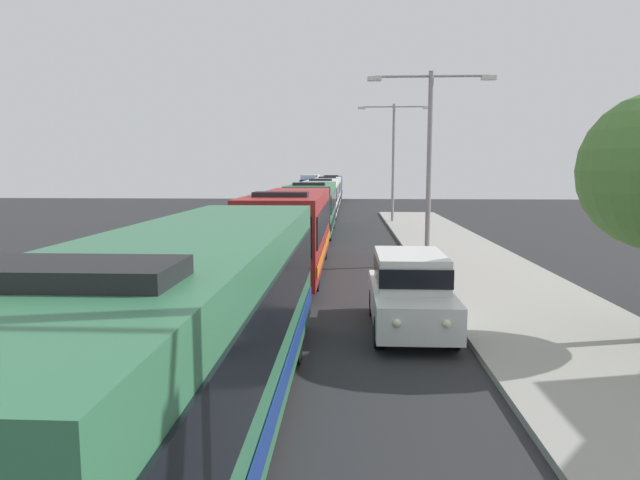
{
  "coord_description": "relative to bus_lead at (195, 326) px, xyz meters",
  "views": [
    {
      "loc": [
        0.89,
        4.82,
        3.93
      ],
      "look_at": [
        0.11,
        19.93,
        2.02
      ],
      "focal_mm": 31.46,
      "sensor_mm": 36.0,
      "label": 1
    }
  ],
  "objects": [
    {
      "name": "bus_lead",
      "position": [
        0.0,
        0.0,
        0.0
      ],
      "size": [
        2.58,
        11.88,
        3.21
      ],
      "color": "#33724C",
      "rests_on": "ground_plane"
    },
    {
      "name": "streetlamp_far",
      "position": [
        5.4,
        33.58,
        3.57
      ],
      "size": [
        5.21,
        0.28,
        8.45
      ],
      "color": "gray",
      "rests_on": "sidewalk"
    },
    {
      "name": "streetlamp_mid",
      "position": [
        5.4,
        15.1,
        3.11
      ],
      "size": [
        5.02,
        0.28,
        7.61
      ],
      "color": "gray",
      "rests_on": "sidewalk"
    },
    {
      "name": "bus_tail_end",
      "position": [
        -0.0,
        65.37,
        -0.0
      ],
      "size": [
        2.58,
        11.17,
        3.21
      ],
      "color": "#284C8C",
      "rests_on": "ground_plane"
    },
    {
      "name": "bus_middle",
      "position": [
        -0.0,
        26.42,
        -0.0
      ],
      "size": [
        2.58,
        11.19,
        3.21
      ],
      "color": "#33724C",
      "rests_on": "ground_plane"
    },
    {
      "name": "white_suv",
      "position": [
        3.7,
        5.8,
        -0.66
      ],
      "size": [
        1.86,
        4.56,
        1.9
      ],
      "color": "white",
      "rests_on": "ground_plane"
    },
    {
      "name": "bus_rear",
      "position": [
        -0.0,
        52.45,
        -0.0
      ],
      "size": [
        2.58,
        10.97,
        3.21
      ],
      "color": "silver",
      "rests_on": "ground_plane"
    },
    {
      "name": "bus_second_in_line",
      "position": [
        -0.0,
        13.57,
        -0.0
      ],
      "size": [
        2.58,
        11.16,
        3.21
      ],
      "color": "maroon",
      "rests_on": "ground_plane"
    },
    {
      "name": "bus_fourth_in_line",
      "position": [
        0.0,
        39.14,
        0.0
      ],
      "size": [
        2.58,
        12.03,
        3.21
      ],
      "color": "silver",
      "rests_on": "ground_plane"
    },
    {
      "name": "box_truck_oncoming",
      "position": [
        -3.3,
        71.75,
        0.02
      ],
      "size": [
        2.35,
        7.91,
        3.15
      ],
      "color": "navy",
      "rests_on": "ground_plane"
    }
  ]
}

